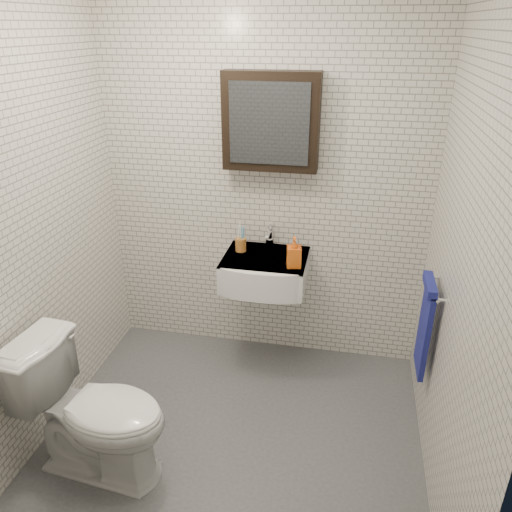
# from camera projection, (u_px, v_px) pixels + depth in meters

# --- Properties ---
(ground) EXTENTS (2.20, 2.00, 0.01)m
(ground) POSITION_uv_depth(u_px,v_px,m) (233.00, 437.00, 2.98)
(ground) COLOR #484A4F
(ground) RESTS_ON ground
(room_shell) EXTENTS (2.22, 2.02, 2.51)m
(room_shell) POSITION_uv_depth(u_px,v_px,m) (227.00, 206.00, 2.36)
(room_shell) COLOR silver
(room_shell) RESTS_ON ground
(washbasin) EXTENTS (0.55, 0.50, 0.20)m
(washbasin) POSITION_uv_depth(u_px,v_px,m) (264.00, 272.00, 3.31)
(washbasin) COLOR white
(washbasin) RESTS_ON room_shell
(faucet) EXTENTS (0.06, 0.20, 0.15)m
(faucet) POSITION_uv_depth(u_px,v_px,m) (270.00, 238.00, 3.41)
(faucet) COLOR silver
(faucet) RESTS_ON washbasin
(mirror_cabinet) EXTENTS (0.60, 0.15, 0.60)m
(mirror_cabinet) POSITION_uv_depth(u_px,v_px,m) (271.00, 122.00, 3.08)
(mirror_cabinet) COLOR black
(mirror_cabinet) RESTS_ON room_shell
(towel_rail) EXTENTS (0.09, 0.30, 0.58)m
(towel_rail) POSITION_uv_depth(u_px,v_px,m) (425.00, 323.00, 2.80)
(towel_rail) COLOR silver
(towel_rail) RESTS_ON room_shell
(toothbrush_cup) EXTENTS (0.09, 0.09, 0.20)m
(toothbrush_cup) POSITION_uv_depth(u_px,v_px,m) (241.00, 244.00, 3.37)
(toothbrush_cup) COLOR #A16428
(toothbrush_cup) RESTS_ON washbasin
(soap_bottle) EXTENTS (0.10, 0.11, 0.20)m
(soap_bottle) POSITION_uv_depth(u_px,v_px,m) (294.00, 252.00, 3.13)
(soap_bottle) COLOR #FF5E1A
(soap_bottle) RESTS_ON washbasin
(toilet) EXTENTS (0.83, 0.53, 0.80)m
(toilet) POSITION_uv_depth(u_px,v_px,m) (95.00, 411.00, 2.63)
(toilet) COLOR white
(toilet) RESTS_ON ground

